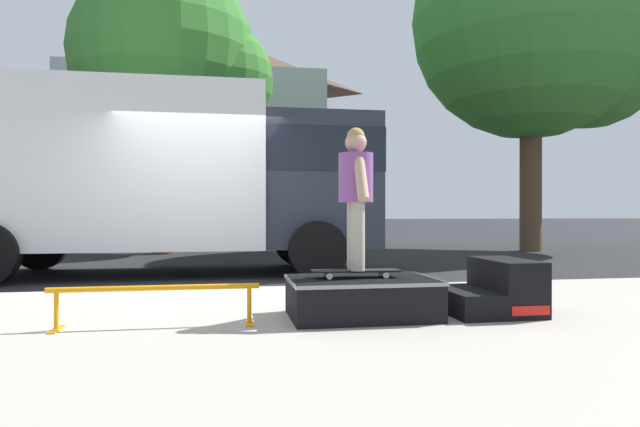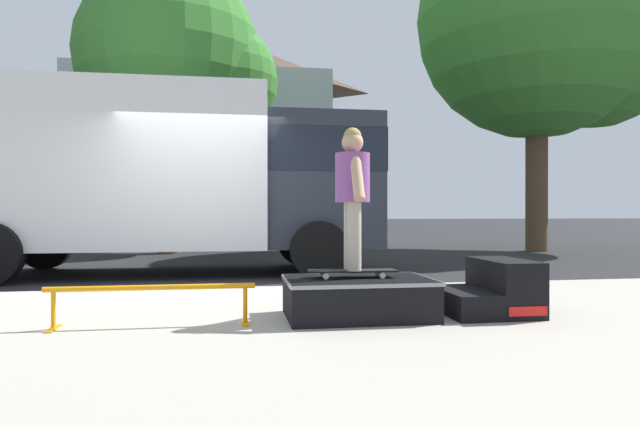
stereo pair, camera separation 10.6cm
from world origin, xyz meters
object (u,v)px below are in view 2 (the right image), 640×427
(skate_box, at_px, (358,296))
(skater_kid, at_px, (352,186))
(skateboard, at_px, (352,271))
(box_truck, at_px, (172,173))
(grind_rail, at_px, (152,295))
(street_tree_main, at_px, (180,62))
(street_tree_neighbour, at_px, (550,27))
(kicker_ramp, at_px, (492,291))

(skate_box, distance_m, skater_kid, 0.97)
(skateboard, distance_m, box_truck, 5.33)
(grind_rail, bearing_deg, street_tree_main, 94.03)
(box_truck, bearing_deg, grind_rail, -85.71)
(street_tree_main, bearing_deg, street_tree_neighbour, -4.26)
(street_tree_neighbour, bearing_deg, skater_kid, -129.79)
(skateboard, relative_size, skater_kid, 0.63)
(skate_box, xyz_separation_m, street_tree_main, (-2.40, 9.44, 4.48))
(kicker_ramp, height_order, skateboard, kicker_ramp)
(skate_box, height_order, kicker_ramp, kicker_ramp)
(kicker_ramp, xyz_separation_m, box_truck, (-3.34, 4.83, 1.38))
(box_truck, relative_size, street_tree_main, 0.96)
(skateboard, bearing_deg, kicker_ramp, -2.63)
(box_truck, xyz_separation_m, street_tree_main, (-0.30, 4.61, 3.08))
(grind_rail, height_order, street_tree_neighbour, street_tree_neighbour)
(kicker_ramp, xyz_separation_m, street_tree_main, (-3.64, 9.44, 4.46))
(street_tree_main, height_order, street_tree_neighbour, street_tree_neighbour)
(skater_kid, xyz_separation_m, street_tree_main, (-2.36, 9.38, 3.51))
(skate_box, height_order, skater_kid, skater_kid)
(skateboard, bearing_deg, box_truck, 113.33)
(kicker_ramp, distance_m, street_tree_neighbour, 11.95)
(kicker_ramp, xyz_separation_m, skateboard, (-1.28, 0.06, 0.19))
(box_truck, bearing_deg, street_tree_neighbour, 22.80)
(skate_box, bearing_deg, street_tree_neighbour, 50.55)
(grind_rail, bearing_deg, skateboard, 5.76)
(skate_box, bearing_deg, street_tree_main, 104.26)
(skater_kid, relative_size, street_tree_main, 0.17)
(skate_box, distance_m, street_tree_main, 10.72)
(box_truck, distance_m, street_tree_main, 5.56)
(grind_rail, xyz_separation_m, skateboard, (1.69, 0.17, 0.14))
(kicker_ramp, relative_size, grind_rail, 0.50)
(skate_box, xyz_separation_m, skateboard, (-0.04, 0.06, 0.21))
(skateboard, bearing_deg, grind_rail, -174.24)
(grind_rail, bearing_deg, kicker_ramp, 2.15)
(skate_box, height_order, grind_rail, skate_box)
(skate_box, relative_size, skateboard, 1.61)
(skater_kid, bearing_deg, box_truck, 113.33)
(skater_kid, bearing_deg, street_tree_neighbour, 50.21)
(kicker_ramp, relative_size, street_tree_main, 0.11)
(kicker_ramp, bearing_deg, skate_box, 179.98)
(skater_kid, bearing_deg, street_tree_main, 104.12)
(grind_rail, relative_size, street_tree_main, 0.23)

